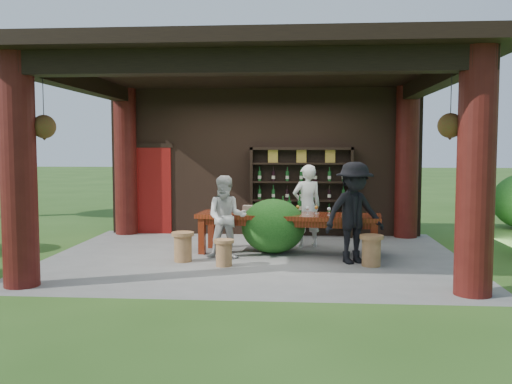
# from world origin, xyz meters

# --- Properties ---
(ground) EXTENTS (90.00, 90.00, 0.00)m
(ground) POSITION_xyz_m (0.00, 0.00, 0.00)
(ground) COLOR #2D5119
(ground) RESTS_ON ground
(pavilion) EXTENTS (7.50, 6.00, 3.60)m
(pavilion) POSITION_xyz_m (-0.01, 0.43, 2.13)
(pavilion) COLOR slate
(pavilion) RESTS_ON ground
(wine_shelf) EXTENTS (2.25, 0.34, 1.98)m
(wine_shelf) POSITION_xyz_m (0.84, 2.45, 1.00)
(wine_shelf) COLOR black
(wine_shelf) RESTS_ON ground
(tasting_table) EXTENTS (3.45, 1.24, 0.75)m
(tasting_table) POSITION_xyz_m (0.60, 0.37, 0.63)
(tasting_table) COLOR #511F0B
(tasting_table) RESTS_ON ground
(stool_near_left) EXTENTS (0.34, 0.34, 0.45)m
(stool_near_left) POSITION_xyz_m (-0.44, -0.83, 0.24)
(stool_near_left) COLOR brown
(stool_near_left) RESTS_ON ground
(stool_near_right) EXTENTS (0.40, 0.40, 0.52)m
(stool_near_right) POSITION_xyz_m (2.02, -0.63, 0.28)
(stool_near_right) COLOR brown
(stool_near_right) RESTS_ON ground
(stool_far_left) EXTENTS (0.39, 0.39, 0.51)m
(stool_far_left) POSITION_xyz_m (-1.20, -0.50, 0.27)
(stool_far_left) COLOR brown
(stool_far_left) RESTS_ON ground
(host) EXTENTS (0.70, 0.58, 1.64)m
(host) POSITION_xyz_m (0.96, 1.14, 0.82)
(host) COLOR white
(host) RESTS_ON ground
(guest_woman) EXTENTS (0.76, 0.61, 1.49)m
(guest_woman) POSITION_xyz_m (-0.48, -0.16, 0.74)
(guest_woman) COLOR beige
(guest_woman) RESTS_ON ground
(guest_man) EXTENTS (1.29, 1.08, 1.74)m
(guest_man) POSITION_xyz_m (1.75, -0.40, 0.87)
(guest_man) COLOR black
(guest_man) RESTS_ON ground
(table_bottles) EXTENTS (0.40, 0.09, 0.31)m
(table_bottles) POSITION_xyz_m (0.64, 0.64, 0.90)
(table_bottles) COLOR #194C1E
(table_bottles) RESTS_ON tasting_table
(table_glasses) EXTENTS (0.95, 0.36, 0.15)m
(table_glasses) POSITION_xyz_m (1.17, 0.33, 0.82)
(table_glasses) COLOR silver
(table_glasses) RESTS_ON tasting_table
(napkin_basket) EXTENTS (0.28, 0.21, 0.14)m
(napkin_basket) POSITION_xyz_m (-0.12, 0.47, 0.82)
(napkin_basket) COLOR #BF6672
(napkin_basket) RESTS_ON tasting_table
(shrubs) EXTENTS (15.74, 7.80, 1.36)m
(shrubs) POSITION_xyz_m (2.52, 0.74, 0.54)
(shrubs) COLOR #194C14
(shrubs) RESTS_ON ground
(trees) EXTENTS (21.81, 11.59, 4.80)m
(trees) POSITION_xyz_m (4.16, 1.35, 3.37)
(trees) COLOR #3F2819
(trees) RESTS_ON ground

